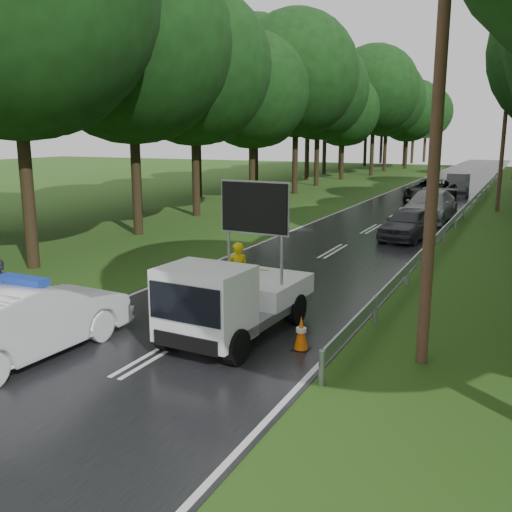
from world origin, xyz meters
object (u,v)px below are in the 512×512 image
Objects in this scene: queue_car_fourth at (458,185)px; queue_car_first at (408,224)px; barrier at (221,276)px; police_sedan at (26,321)px; officer at (237,272)px; queue_car_second at (429,206)px; work_truck at (231,299)px; civilian at (183,295)px; queue_car_third at (430,191)px.

queue_car_first is at bearing -94.45° from queue_car_fourth.
police_sedan is at bearing -117.95° from barrier.
officer is 0.31× the size of queue_car_second.
barrier is 18.68m from queue_car_second.
work_truck reaches higher than queue_car_second.
police_sedan is 1.18× the size of queue_car_first.
queue_car_first is at bearing 88.26° from work_truck.
queue_car_second is (-0.04, 6.00, 0.10)m from queue_car_first.
queue_car_fourth is (0.90, 35.12, -0.16)m from work_truck.
queue_car_fourth reaches higher than queue_car_first.
civilian is 0.29× the size of queue_car_second.
queue_car_second is (2.34, 17.93, -0.05)m from officer.
civilian is 35.01m from queue_car_fourth.
work_truck is 1.08× the size of queue_car_first.
police_sedan reaches higher than queue_car_third.
queue_car_second is (2.54, 18.51, -0.04)m from barrier.
officer is at bearing -93.83° from queue_car_first.
queue_car_third is at bearing 102.73° from queue_car_first.
work_truck is (3.37, 2.82, 0.15)m from police_sedan.
barrier is 0.65× the size of queue_car_first.
civilian is 0.28× the size of queue_car_third.
barrier is at bearing -89.26° from queue_car_third.
queue_car_third is at bearing 73.55° from civilian.
civilian is at bearing -89.08° from queue_car_third.
queue_car_third is 6.12m from queue_car_fourth.
civilian reaches higher than queue_car_fourth.
police_sedan is 5.30m from barrier.
barrier is 12.77m from queue_car_first.
work_truck is at bearing -96.62° from queue_car_fourth.
queue_car_second is at bearing 75.75° from barrier.
queue_car_fourth is at bearing 83.14° from queue_car_third.
queue_car_second reaches higher than queue_car_fourth.
civilian is (-1.42, 0.18, -0.13)m from work_truck.
queue_car_first is 0.72× the size of queue_car_third.
queue_car_fourth is at bearing 91.30° from work_truck.
work_truck is 20.64m from queue_car_second.
police_sedan is 3.00× the size of civilian.
queue_car_first is 14.55m from queue_car_third.
officer is at bearing -88.89° from queue_car_third.
civilian reaches higher than queue_car_first.
officer reaches higher than queue_car_second.
queue_car_fourth is at bearing 94.02° from queue_car_second.
work_truck is at bearing -137.46° from police_sedan.
police_sedan is at bearing -137.27° from work_truck.
queue_car_fourth is (4.27, 37.94, -0.01)m from police_sedan.
work_truck is 2.75× the size of civilian.
police_sedan is 23.86m from queue_car_second.
queue_car_third is (1.04, 26.42, -0.06)m from officer.
civilian is (-0.19, -2.50, -0.04)m from officer.
civilian is (1.95, 3.00, 0.02)m from police_sedan.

